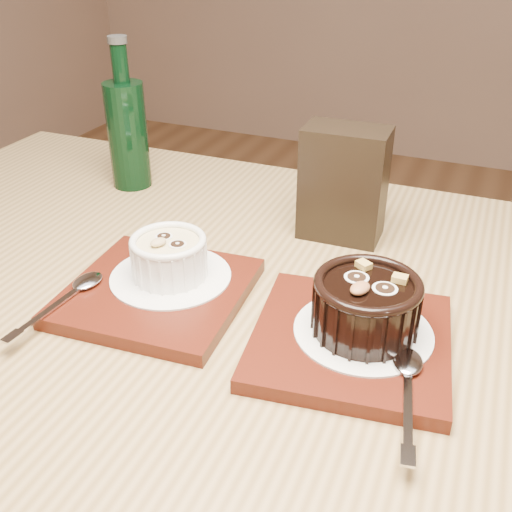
{
  "coord_description": "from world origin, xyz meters",
  "views": [
    {
      "loc": [
        0.22,
        -0.53,
        1.11
      ],
      "look_at": [
        0.02,
        -0.07,
        0.81
      ],
      "focal_mm": 42.0,
      "sensor_mm": 36.0,
      "label": 1
    }
  ],
  "objects_px": {
    "ramekin_dark": "(366,303)",
    "green_bottle": "(127,131)",
    "tray_left": "(157,292)",
    "tray_right": "(350,341)",
    "ramekin_white": "(169,255)",
    "condiment_stand": "(343,184)",
    "table": "(255,388)"
  },
  "relations": [
    {
      "from": "tray_left",
      "to": "ramekin_white",
      "type": "xyz_separation_m",
      "value": [
        0.0,
        0.02,
        0.03
      ]
    },
    {
      "from": "table",
      "to": "tray_right",
      "type": "xyz_separation_m",
      "value": [
        0.1,
        -0.0,
        0.1
      ]
    },
    {
      "from": "table",
      "to": "tray_left",
      "type": "xyz_separation_m",
      "value": [
        -0.11,
        -0.0,
        0.1
      ]
    },
    {
      "from": "tray_left",
      "to": "ramekin_dark",
      "type": "distance_m",
      "value": 0.22
    },
    {
      "from": "tray_right",
      "to": "tray_left",
      "type": "bearing_deg",
      "value": 179.99
    },
    {
      "from": "tray_right",
      "to": "condiment_stand",
      "type": "height_order",
      "value": "condiment_stand"
    },
    {
      "from": "ramekin_white",
      "to": "condiment_stand",
      "type": "distance_m",
      "value": 0.24
    },
    {
      "from": "green_bottle",
      "to": "tray_right",
      "type": "bearing_deg",
      "value": -31.67
    },
    {
      "from": "tray_left",
      "to": "ramekin_white",
      "type": "height_order",
      "value": "ramekin_white"
    },
    {
      "from": "ramekin_dark",
      "to": "green_bottle",
      "type": "height_order",
      "value": "green_bottle"
    },
    {
      "from": "ramekin_white",
      "to": "table",
      "type": "bearing_deg",
      "value": 13.71
    },
    {
      "from": "ramekin_white",
      "to": "green_bottle",
      "type": "relative_size",
      "value": 0.38
    },
    {
      "from": "table",
      "to": "ramekin_dark",
      "type": "relative_size",
      "value": 12.27
    },
    {
      "from": "tray_left",
      "to": "tray_right",
      "type": "xyz_separation_m",
      "value": [
        0.21,
        -0.0,
        0.0
      ]
    },
    {
      "from": "ramekin_dark",
      "to": "condiment_stand",
      "type": "bearing_deg",
      "value": 128.36
    },
    {
      "from": "condiment_stand",
      "to": "ramekin_dark",
      "type": "bearing_deg",
      "value": -68.36
    },
    {
      "from": "table",
      "to": "ramekin_dark",
      "type": "height_order",
      "value": "ramekin_dark"
    },
    {
      "from": "green_bottle",
      "to": "tray_left",
      "type": "bearing_deg",
      "value": -52.03
    },
    {
      "from": "tray_right",
      "to": "ramekin_white",
      "type": "bearing_deg",
      "value": 173.83
    },
    {
      "from": "tray_right",
      "to": "ramekin_dark",
      "type": "distance_m",
      "value": 0.04
    },
    {
      "from": "green_bottle",
      "to": "ramekin_dark",
      "type": "bearing_deg",
      "value": -30.25
    },
    {
      "from": "tray_left",
      "to": "tray_right",
      "type": "bearing_deg",
      "value": -0.01
    },
    {
      "from": "ramekin_white",
      "to": "ramekin_dark",
      "type": "relative_size",
      "value": 0.82
    },
    {
      "from": "ramekin_white",
      "to": "tray_right",
      "type": "height_order",
      "value": "ramekin_white"
    },
    {
      "from": "tray_right",
      "to": "condiment_stand",
      "type": "relative_size",
      "value": 1.29
    },
    {
      "from": "table",
      "to": "ramekin_white",
      "type": "xyz_separation_m",
      "value": [
        -0.11,
        0.02,
        0.13
      ]
    },
    {
      "from": "table",
      "to": "ramekin_dark",
      "type": "distance_m",
      "value": 0.18
    },
    {
      "from": "table",
      "to": "tray_left",
      "type": "bearing_deg",
      "value": -177.82
    },
    {
      "from": "tray_left",
      "to": "ramekin_white",
      "type": "distance_m",
      "value": 0.04
    },
    {
      "from": "ramekin_white",
      "to": "condiment_stand",
      "type": "relative_size",
      "value": 0.58
    },
    {
      "from": "tray_right",
      "to": "condiment_stand",
      "type": "xyz_separation_m",
      "value": [
        -0.07,
        0.22,
        0.06
      ]
    },
    {
      "from": "ramekin_white",
      "to": "ramekin_dark",
      "type": "distance_m",
      "value": 0.22
    }
  ]
}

